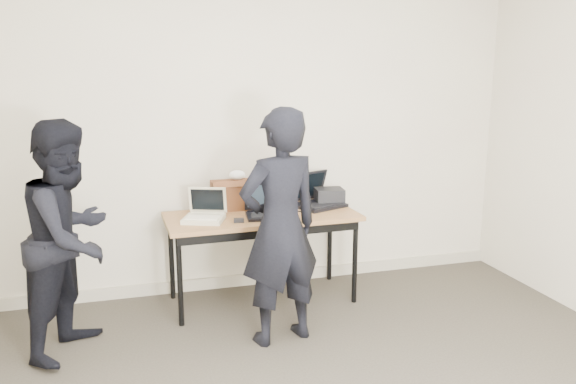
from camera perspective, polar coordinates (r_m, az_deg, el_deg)
name	(u,v)px	position (r m, az deg, el deg)	size (l,w,h in m)	color
room	(365,180)	(2.55, 7.83, 1.24)	(4.60, 4.60, 2.80)	#39342C
desk	(262,222)	(4.43, -2.62, -3.06)	(1.52, 0.70, 0.72)	olive
laptop_beige	(205,214)	(4.29, -8.46, -2.23)	(0.38, 0.37, 0.24)	beige
laptop_center	(267,209)	(4.37, -2.17, -1.69)	(0.36, 0.35, 0.25)	black
laptop_right	(316,198)	(4.69, 2.83, -0.64)	(0.49, 0.48, 0.28)	black
leather_satchel	(234,194)	(4.57, -5.51, -0.23)	(0.36, 0.18, 0.25)	brown
tissue	(237,175)	(4.54, -5.19, 1.74)	(0.13, 0.10, 0.08)	white
equipment_box	(329,196)	(4.76, 4.22, -0.44)	(0.23, 0.20, 0.13)	black
power_brick	(239,220)	(4.21, -5.02, -2.89)	(0.08, 0.05, 0.03)	black
cables	(292,211)	(4.52, 0.41, -1.91)	(0.69, 0.44, 0.01)	black
person_typist	(280,228)	(3.75, -0.82, -3.65)	(0.59, 0.38, 1.61)	black
person_observer	(70,238)	(3.90, -21.25, -4.38)	(0.75, 0.58, 1.54)	black
baseboard	(257,278)	(4.97, -3.15, -8.75)	(4.50, 0.03, 0.10)	#AEA790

